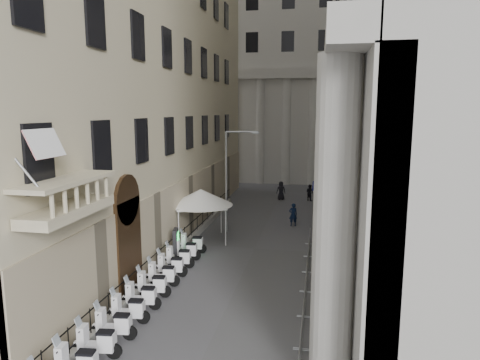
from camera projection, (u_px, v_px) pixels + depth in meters
The scene contains 24 objects.
far_building at pixel (291, 56), 52.09m from camera, with size 22.00×10.00×30.00m, color #B8B6AE.
iron_fence at pixel (182, 251), 26.18m from camera, with size 0.30×28.00×1.40m, color black, non-canonical shape.
blue_awning at pixel (322, 224), 32.41m from camera, with size 1.60×3.00×3.00m, color navy, non-canonical shape.
scooter_2 at pixel (98, 358), 14.82m from camera, with size 0.56×1.40×1.50m, color white, non-canonical shape.
scooter_3 at pixel (115, 339), 16.04m from camera, with size 0.56×1.40×1.50m, color white, non-canonical shape.
scooter_4 at pixel (129, 323), 17.25m from camera, with size 0.56×1.40×1.50m, color white, non-canonical shape.
scooter_5 at pixel (142, 309), 18.46m from camera, with size 0.56×1.40×1.50m, color white, non-canonical shape.
scooter_6 at pixel (153, 297), 19.68m from camera, with size 0.56×1.40×1.50m, color white, non-canonical shape.
scooter_7 at pixel (163, 286), 20.89m from camera, with size 0.56×1.40×1.50m, color white, non-canonical shape.
scooter_8 at pixel (171, 276), 22.10m from camera, with size 0.56×1.40×1.50m, color white, non-canonical shape.
scooter_9 at pixel (179, 268), 23.32m from camera, with size 0.56×1.40×1.50m, color white, non-canonical shape.
scooter_10 at pixel (186, 260), 24.53m from camera, with size 0.56×1.40×1.50m, color white, non-canonical shape.
scooter_11 at pixel (192, 253), 25.74m from camera, with size 0.56×1.40×1.50m, color white, non-canonical shape.
barrier_2 at pixel (303, 332), 16.53m from camera, with size 0.60×2.40×1.10m, color #9EA1A6, non-canonical shape.
barrier_3 at pixel (305, 304), 18.96m from camera, with size 0.60×2.40×1.10m, color #9EA1A6, non-canonical shape.
barrier_4 at pixel (307, 282), 21.38m from camera, with size 0.60×2.40×1.10m, color #9EA1A6, non-canonical shape.
barrier_5 at pixel (308, 264), 23.81m from camera, with size 0.60×2.40×1.10m, color #9EA1A6, non-canonical shape.
barrier_6 at pixel (309, 250), 26.23m from camera, with size 0.60×2.40×1.10m, color #9EA1A6, non-canonical shape.
security_tent at pixel (207, 199), 27.46m from camera, with size 4.19×4.19×3.41m.
street_lamp at pixel (230, 173), 29.67m from camera, with size 2.33×0.33×7.10m.
info_kiosk at pixel (176, 244), 24.60m from camera, with size 0.42×0.87×1.77m.
pedestrian_a at pixel (293, 215), 31.65m from camera, with size 0.62×0.41×1.71m, color #0D1935.
pedestrian_b at pixel (310, 193), 40.51m from camera, with size 0.76×0.59×1.57m, color black.
pedestrian_c at pixel (281, 191), 40.96m from camera, with size 0.87×0.56×1.78m, color black.
Camera 1 is at (3.77, -6.07, 8.49)m, focal length 32.00 mm.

